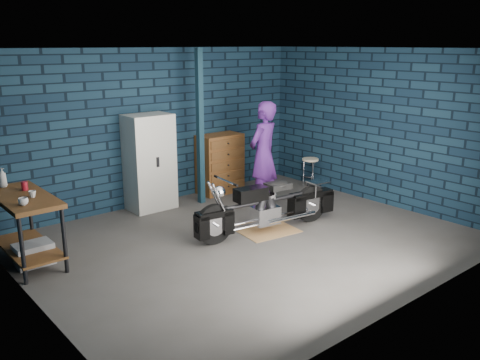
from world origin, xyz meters
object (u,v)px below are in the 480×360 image
object	(u,v)px
workbench	(27,229)
shop_stool	(310,173)
tool_chest	(220,164)
motorcycle	(268,202)
locker	(150,162)
storage_bin	(34,254)
person	(263,154)

from	to	relation	value
workbench	shop_stool	world-z (taller)	workbench
tool_chest	motorcycle	bearing A→B (deg)	-108.92
workbench	motorcycle	size ratio (longest dim) A/B	0.67
workbench	tool_chest	xyz separation A→B (m)	(3.88, 0.93, 0.11)
motorcycle	locker	distance (m)	2.28
shop_stool	locker	bearing A→B (deg)	164.70
workbench	motorcycle	distance (m)	3.37
workbench	storage_bin	distance (m)	0.33
workbench	person	bearing A→B (deg)	-2.34
locker	motorcycle	bearing A→B (deg)	-69.38
tool_chest	locker	bearing A→B (deg)	180.00
workbench	storage_bin	xyz separation A→B (m)	(0.02, -0.11, -0.31)
workbench	tool_chest	size ratio (longest dim) A/B	1.25
motorcycle	shop_stool	size ratio (longest dim) A/B	3.60
motorcycle	locker	xyz separation A→B (m)	(-0.79, 2.11, 0.35)
locker	tool_chest	distance (m)	1.54
shop_stool	tool_chest	bearing A→B (deg)	151.78
motorcycle	storage_bin	distance (m)	3.33
workbench	person	world-z (taller)	person
storage_bin	tool_chest	size ratio (longest dim) A/B	0.41
tool_chest	shop_stool	size ratio (longest dim) A/B	1.93
workbench	locker	size ratio (longest dim) A/B	0.86
person	shop_stool	world-z (taller)	person
motorcycle	storage_bin	world-z (taller)	motorcycle
storage_bin	shop_stool	distance (m)	5.45
storage_bin	shop_stool	size ratio (longest dim) A/B	0.79
workbench	locker	world-z (taller)	locker
motorcycle	person	bearing A→B (deg)	58.73
motorcycle	storage_bin	bearing A→B (deg)	168.85
locker	storage_bin	bearing A→B (deg)	-156.00
person	tool_chest	size ratio (longest dim) A/B	1.63
person	motorcycle	bearing A→B (deg)	35.52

